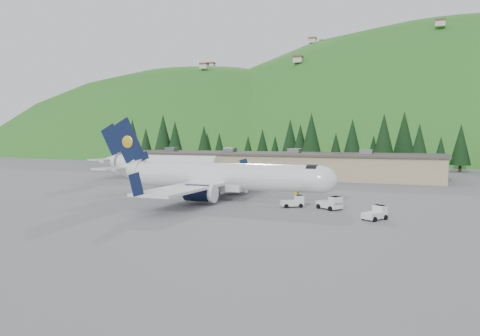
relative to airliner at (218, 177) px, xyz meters
name	(u,v)px	position (x,y,z in m)	size (l,w,h in m)	color
ground	(224,199)	(1.03, -0.01, -3.11)	(600.00, 600.00, 0.00)	slate
airliner	(218,177)	(0.00, 0.00, 0.00)	(35.05, 32.83, 11.68)	white
second_airliner	(154,163)	(-23.90, 21.99, 0.21)	(27.50, 11.00, 10.05)	white
baggage_tug_a	(294,202)	(11.95, -3.38, -2.45)	(3.08, 2.64, 1.47)	silver
baggage_tug_b	(331,203)	(16.62, -3.68, -2.37)	(3.44, 3.09, 1.66)	silver
baggage_tug_c	(376,213)	(22.30, -8.67, -2.45)	(2.67, 3.11, 1.49)	silver
terminal_building	(272,164)	(-3.98, 37.99, -0.49)	(71.00, 17.00, 6.10)	tan
ramp_worker	(296,197)	(11.47, -0.69, -2.19)	(0.67, 0.44, 1.84)	#D6DD0B
tree_line	(298,142)	(-3.97, 60.60, 4.20)	(114.22, 17.91, 14.19)	black
hills	(475,311)	(54.36, 207.37, -85.91)	(614.00, 330.00, 300.00)	#1F621C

